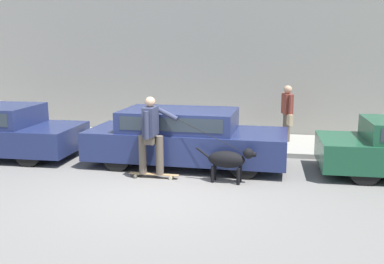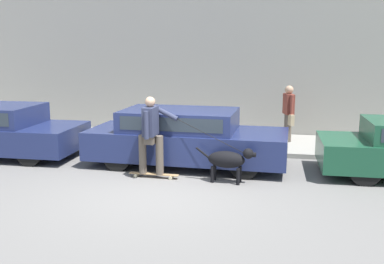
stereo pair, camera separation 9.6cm
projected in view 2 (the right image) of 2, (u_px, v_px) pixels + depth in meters
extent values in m
plane|color=slate|center=(158.00, 193.00, 8.41)|extent=(36.00, 36.00, 0.00)
cube|color=gray|center=(210.00, 51.00, 13.53)|extent=(32.00, 0.30, 5.10)
cube|color=gray|center=(201.00, 141.00, 12.63)|extent=(30.00, 2.51, 0.12)
cylinder|color=black|center=(62.00, 139.00, 11.78)|extent=(0.62, 0.21, 0.62)
cylinder|color=black|center=(30.00, 153.00, 10.23)|extent=(0.62, 0.21, 0.62)
cube|color=navy|center=(0.00, 136.00, 11.20)|extent=(4.12, 1.94, 0.60)
cylinder|color=black|center=(251.00, 147.00, 10.71)|extent=(0.65, 0.21, 0.64)
cylinder|color=black|center=(244.00, 163.00, 9.24)|extent=(0.65, 0.21, 0.64)
cylinder|color=black|center=(141.00, 142.00, 11.31)|extent=(0.65, 0.21, 0.64)
cylinder|color=black|center=(118.00, 156.00, 9.84)|extent=(0.65, 0.21, 0.64)
cube|color=navy|center=(187.00, 144.00, 10.24)|extent=(4.52, 1.86, 0.63)
cube|color=navy|center=(180.00, 120.00, 10.17)|extent=(2.58, 1.65, 0.46)
cube|color=#28333D|center=(170.00, 125.00, 9.40)|extent=(2.24, 0.05, 0.29)
cylinder|color=black|center=(353.00, 152.00, 10.21)|extent=(0.65, 0.22, 0.64)
cylinder|color=black|center=(365.00, 169.00, 8.79)|extent=(0.65, 0.22, 0.64)
cylinder|color=black|center=(240.00, 174.00, 9.01)|extent=(0.07, 0.07, 0.33)
cylinder|color=black|center=(238.00, 177.00, 8.84)|extent=(0.07, 0.07, 0.33)
cylinder|color=black|center=(215.00, 172.00, 9.17)|extent=(0.07, 0.07, 0.33)
cylinder|color=black|center=(212.00, 175.00, 8.99)|extent=(0.07, 0.07, 0.33)
ellipsoid|color=black|center=(226.00, 159.00, 8.95)|extent=(0.78, 0.41, 0.34)
sphere|color=black|center=(248.00, 154.00, 8.79)|extent=(0.21, 0.21, 0.21)
cylinder|color=black|center=(253.00, 155.00, 8.76)|extent=(0.12, 0.11, 0.09)
cylinder|color=black|center=(203.00, 153.00, 9.07)|extent=(0.30, 0.07, 0.23)
cylinder|color=beige|center=(172.00, 176.00, 9.34)|extent=(0.07, 0.03, 0.07)
cylinder|color=beige|center=(170.00, 178.00, 9.20)|extent=(0.07, 0.03, 0.07)
cylinder|color=beige|center=(138.00, 174.00, 9.50)|extent=(0.07, 0.03, 0.07)
cylinder|color=beige|center=(135.00, 176.00, 9.36)|extent=(0.07, 0.03, 0.07)
cube|color=#A88456|center=(154.00, 174.00, 9.34)|extent=(1.05, 0.14, 0.02)
cylinder|color=brown|center=(160.00, 155.00, 9.24)|extent=(0.16, 0.16, 0.81)
cylinder|color=brown|center=(143.00, 154.00, 9.32)|extent=(0.16, 0.16, 0.81)
cube|color=brown|center=(151.00, 139.00, 9.21)|extent=(0.20, 0.36, 0.16)
cube|color=#2D334C|center=(150.00, 121.00, 9.14)|extent=(0.24, 0.46, 0.59)
sphere|color=tan|center=(150.00, 102.00, 9.07)|extent=(0.21, 0.21, 0.21)
cylinder|color=#2D334C|center=(146.00, 125.00, 8.89)|extent=(0.10, 0.10, 0.56)
cylinder|color=#2D334C|center=(166.00, 113.00, 9.29)|extent=(0.57, 0.19, 0.31)
cylinder|color=black|center=(212.00, 137.00, 9.00)|extent=(1.50, 0.27, 0.64)
cylinder|color=brown|center=(289.00, 128.00, 12.24)|extent=(0.15, 0.15, 0.75)
cylinder|color=brown|center=(287.00, 127.00, 12.41)|extent=(0.15, 0.15, 0.75)
cube|color=brown|center=(289.00, 104.00, 12.20)|extent=(0.33, 0.46, 0.55)
cylinder|color=brown|center=(292.00, 105.00, 11.95)|extent=(0.09, 0.09, 0.52)
cylinder|color=brown|center=(286.00, 102.00, 12.45)|extent=(0.09, 0.09, 0.52)
sphere|color=tan|center=(289.00, 90.00, 12.13)|extent=(0.23, 0.23, 0.23)
cube|color=tan|center=(291.00, 120.00, 12.03)|extent=(0.18, 0.31, 0.29)
cylinder|color=gold|center=(97.00, 141.00, 11.63)|extent=(0.17, 0.17, 0.54)
sphere|color=gold|center=(97.00, 129.00, 11.57)|extent=(0.18, 0.18, 0.18)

